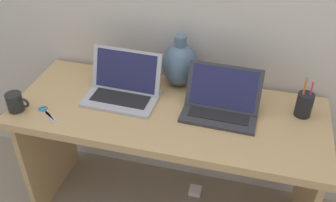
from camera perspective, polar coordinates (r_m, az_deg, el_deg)
desk at (r=1.90m, az=0.00°, el=-4.97°), size 1.47×0.58×0.72m
laptop_left at (r=1.88m, az=-6.58°, el=2.27°), size 0.36×0.24×0.22m
laptop_right at (r=1.78m, az=7.91°, el=-0.07°), size 0.35×0.23×0.21m
green_vase at (r=1.93m, az=1.78°, el=5.48°), size 0.18×0.18×0.27m
coffee_mug at (r=1.91m, az=-21.64°, el=-0.16°), size 0.11×0.08×0.09m
pen_cup at (r=1.85m, az=19.50°, el=-0.46°), size 0.07×0.07×0.19m
scissors at (r=1.88m, az=-17.65°, el=-1.46°), size 0.13×0.11×0.01m
power_brick at (r=2.39m, az=4.03°, el=-13.07°), size 0.07×0.07×0.03m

